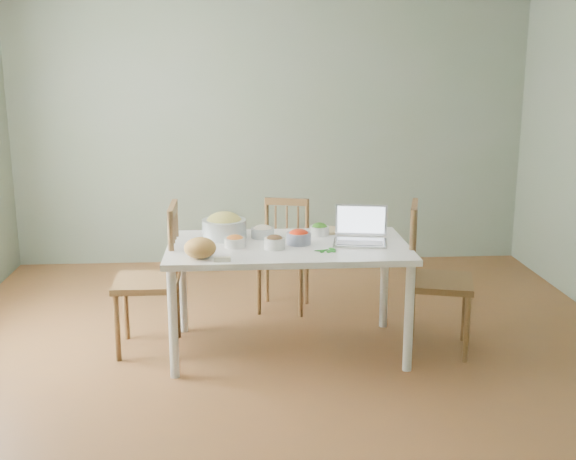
{
  "coord_description": "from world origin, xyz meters",
  "views": [
    {
      "loc": [
        -0.31,
        -4.52,
        2.0
      ],
      "look_at": [
        0.01,
        0.19,
        0.87
      ],
      "focal_mm": 44.79,
      "sensor_mm": 36.0,
      "label": 1
    }
  ],
  "objects": [
    {
      "name": "floor",
      "position": [
        0.0,
        0.0,
        0.0
      ],
      "size": [
        5.0,
        5.0,
        0.0
      ],
      "primitive_type": "cube",
      "color": "brown",
      "rests_on": "ground"
    },
    {
      "name": "laptop",
      "position": [
        0.5,
        0.17,
        0.89
      ],
      "size": [
        0.41,
        0.38,
        0.25
      ],
      "primitive_type": null,
      "rotation": [
        0.0,
        0.0,
        -0.19
      ],
      "color": "#BDBDC0",
      "rests_on": "dining_table"
    },
    {
      "name": "bread_boule",
      "position": [
        -0.57,
        -0.11,
        0.83
      ],
      "size": [
        0.22,
        0.22,
        0.13
      ],
      "primitive_type": "ellipsoid",
      "rotation": [
        0.0,
        0.0,
        0.1
      ],
      "color": "#B17A35",
      "rests_on": "dining_table"
    },
    {
      "name": "bowl_onion",
      "position": [
        -0.16,
        0.39,
        0.81
      ],
      "size": [
        0.21,
        0.21,
        0.09
      ],
      "primitive_type": null,
      "rotation": [
        0.0,
        0.0,
        0.36
      ],
      "color": "white",
      "rests_on": "dining_table"
    },
    {
      "name": "chair_far",
      "position": [
        0.03,
        1.03,
        0.44
      ],
      "size": [
        0.47,
        0.46,
        0.89
      ],
      "primitive_type": null,
      "rotation": [
        0.0,
        0.0,
        -0.24
      ],
      "color": "#54371C",
      "rests_on": "floor"
    },
    {
      "name": "bowl_squash",
      "position": [
        -0.43,
        0.4,
        0.86
      ],
      "size": [
        0.33,
        0.33,
        0.18
      ],
      "primitive_type": null,
      "rotation": [
        0.0,
        0.0,
        -0.06
      ],
      "color": "#D8BA4F",
      "rests_on": "dining_table"
    },
    {
      "name": "chair_left",
      "position": [
        -0.97,
        0.28,
        0.52
      ],
      "size": [
        0.44,
        0.46,
        1.03
      ],
      "primitive_type": null,
      "rotation": [
        0.0,
        0.0,
        -1.57
      ],
      "color": "#54371C",
      "rests_on": "floor"
    },
    {
      "name": "butter_stick",
      "position": [
        -0.43,
        -0.21,
        0.78
      ],
      "size": [
        0.11,
        0.04,
        0.03
      ],
      "primitive_type": "cube",
      "rotation": [
        0.0,
        0.0,
        0.06
      ],
      "color": "#F6EECA",
      "rests_on": "dining_table"
    },
    {
      "name": "bowl_redpep",
      "position": [
        0.08,
        0.2,
        0.82
      ],
      "size": [
        0.22,
        0.22,
        0.1
      ],
      "primitive_type": null,
      "rotation": [
        0.0,
        0.0,
        0.37
      ],
      "color": "red",
      "rests_on": "dining_table"
    },
    {
      "name": "bowl_carrot",
      "position": [
        -0.35,
        0.15,
        0.81
      ],
      "size": [
        0.17,
        0.17,
        0.08
      ],
      "primitive_type": null,
      "rotation": [
        0.0,
        0.0,
        -0.2
      ],
      "color": "orange",
      "rests_on": "dining_table"
    },
    {
      "name": "dining_table",
      "position": [
        0.01,
        0.19,
        0.38
      ],
      "size": [
        1.63,
        0.92,
        0.77
      ],
      "primitive_type": null,
      "color": "white",
      "rests_on": "floor"
    },
    {
      "name": "flatbread",
      "position": [
        0.33,
        0.54,
        0.78
      ],
      "size": [
        0.27,
        0.27,
        0.02
      ],
      "primitive_type": "cylinder",
      "rotation": [
        0.0,
        0.0,
        -0.34
      ],
      "color": "beige",
      "rests_on": "dining_table"
    },
    {
      "name": "bowl_broccoli",
      "position": [
        0.25,
        0.44,
        0.81
      ],
      "size": [
        0.17,
        0.17,
        0.09
      ],
      "primitive_type": null,
      "rotation": [
        0.0,
        0.0,
        0.25
      ],
      "color": "#284C1D",
      "rests_on": "dining_table"
    },
    {
      "name": "wall_back",
      "position": [
        0.0,
        2.5,
        1.35
      ],
      "size": [
        5.0,
        0.0,
        2.7
      ],
      "primitive_type": "cube",
      "color": "slate",
      "rests_on": "ground"
    },
    {
      "name": "wall_front",
      "position": [
        0.0,
        -2.5,
        1.35
      ],
      "size": [
        5.0,
        0.0,
        2.7
      ],
      "primitive_type": "cube",
      "color": "slate",
      "rests_on": "ground"
    },
    {
      "name": "chair_right",
      "position": [
        1.06,
        0.13,
        0.52
      ],
      "size": [
        0.54,
        0.56,
        1.04
      ],
      "primitive_type": null,
      "rotation": [
        0.0,
        0.0,
        1.3
      ],
      "color": "#54371C",
      "rests_on": "floor"
    },
    {
      "name": "basil_bunch",
      "position": [
        0.24,
        0.0,
        0.78
      ],
      "size": [
        0.17,
        0.17,
        0.02
      ],
      "primitive_type": null,
      "color": "#14690C",
      "rests_on": "dining_table"
    },
    {
      "name": "bowl_mushroom",
      "position": [
        -0.09,
        0.08,
        0.81
      ],
      "size": [
        0.18,
        0.18,
        0.09
      ],
      "primitive_type": null,
      "rotation": [
        0.0,
        0.0,
        -0.37
      ],
      "color": "black",
      "rests_on": "dining_table"
    }
  ]
}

